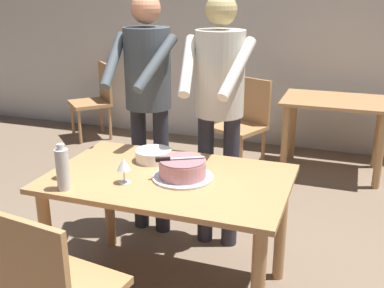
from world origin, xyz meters
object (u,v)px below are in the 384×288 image
water_bottle (63,169)px  cake_knife (170,159)px  wine_glass_far (61,161)px  background_table (335,116)px  plate_stack (153,155)px  background_chair_0 (96,98)px  cake_on_platter (183,169)px  main_dining_table (169,196)px  wine_glass_near (124,165)px  person_cutting_cake (219,97)px  person_standing_beside (148,90)px  background_chair_1 (243,121)px

water_bottle → cake_knife: bearing=33.8°
wine_glass_far → background_table: 2.87m
plate_stack → background_chair_0: size_ratio=0.24×
background_table → cake_on_platter: bearing=-106.9°
main_dining_table → plate_stack: (-0.18, 0.19, 0.16)m
wine_glass_far → background_table: wine_glass_far is taller
plate_stack → wine_glass_near: wine_glass_near is taller
wine_glass_near → background_chair_0: background_chair_0 is taller
cake_knife → wine_glass_near: wine_glass_near is taller
background_chair_0 → wine_glass_near: bearing=-56.3°
wine_glass_far → background_chair_0: background_chair_0 is taller
plate_stack → background_chair_0: (-1.81, 2.34, -0.29)m
person_cutting_cake → wine_glass_far: bearing=-127.1°
main_dining_table → person_standing_beside: 0.91m
water_bottle → background_table: bearing=65.1°
person_cutting_cake → water_bottle: bearing=-119.4°
cake_knife → person_standing_beside: person_standing_beside is taller
plate_stack → person_standing_beside: person_standing_beside is taller
cake_on_platter → background_chair_1: (-0.16, 2.14, -0.31)m
background_chair_1 → person_cutting_cake: bearing=-83.3°
wine_glass_near → person_cutting_cake: (0.29, 0.80, 0.22)m
person_cutting_cake → main_dining_table: bearing=-99.3°
person_standing_beside → background_table: bearing=53.7°
wine_glass_far → cake_knife: bearing=18.6°
main_dining_table → background_chair_1: bearing=92.0°
main_dining_table → wine_glass_far: (-0.54, -0.22, 0.23)m
cake_knife → wine_glass_near: (-0.21, -0.13, -0.01)m
water_bottle → background_chair_1: (0.37, 2.49, -0.37)m
cake_on_platter → background_chair_1: bearing=94.3°
wine_glass_near → person_cutting_cake: size_ratio=0.08×
background_chair_0 → background_table: bearing=-4.7°
person_standing_beside → background_table: size_ratio=1.72×
main_dining_table → wine_glass_near: (-0.19, -0.16, 0.23)m
plate_stack → cake_on_platter: bearing=-35.9°
cake_on_platter → cake_knife: (-0.06, -0.03, 0.06)m
wine_glass_near → person_cutting_cake: person_cutting_cake is taller
cake_knife → person_cutting_cake: 0.70m
cake_on_platter → water_bottle: size_ratio=1.36×
plate_stack → background_table: 2.33m
plate_stack → person_cutting_cake: bearing=57.3°
main_dining_table → wine_glass_near: size_ratio=9.31×
plate_stack → background_chair_0: 2.97m
wine_glass_far → background_chair_0: bearing=117.7°
person_standing_beside → background_chair_0: bearing=129.9°
person_cutting_cake → person_standing_beside: bearing=176.7°
person_cutting_cake → background_table: (0.68, 1.68, -0.50)m
main_dining_table → plate_stack: plate_stack is taller
person_standing_beside → background_chair_0: size_ratio=1.91×
main_dining_table → water_bottle: bearing=-142.4°
cake_knife → background_table: 2.48m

